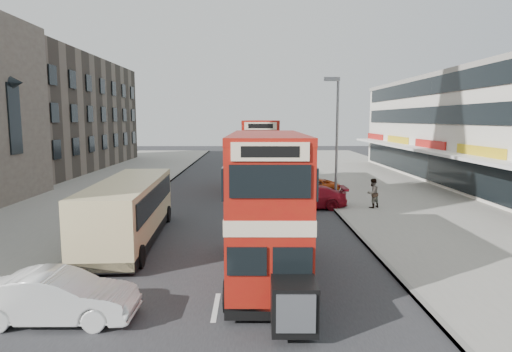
% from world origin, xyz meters
% --- Properties ---
extents(ground, '(160.00, 160.00, 0.00)m').
position_xyz_m(ground, '(0.00, 0.00, 0.00)').
color(ground, '#28282B').
rests_on(ground, ground).
extents(road_surface, '(12.00, 90.00, 0.01)m').
position_xyz_m(road_surface, '(0.00, 20.00, 0.01)').
color(road_surface, '#28282B').
rests_on(road_surface, ground).
extents(pavement_right, '(12.00, 90.00, 0.15)m').
position_xyz_m(pavement_right, '(12.00, 20.00, 0.07)').
color(pavement_right, gray).
rests_on(pavement_right, ground).
extents(pavement_left, '(12.00, 90.00, 0.15)m').
position_xyz_m(pavement_left, '(-12.00, 20.00, 0.07)').
color(pavement_left, gray).
rests_on(pavement_left, ground).
extents(kerb_left, '(0.20, 90.00, 0.16)m').
position_xyz_m(kerb_left, '(-6.10, 20.00, 0.07)').
color(kerb_left, gray).
rests_on(kerb_left, ground).
extents(kerb_right, '(0.20, 90.00, 0.16)m').
position_xyz_m(kerb_right, '(6.10, 20.00, 0.07)').
color(kerb_right, gray).
rests_on(kerb_right, ground).
extents(brick_terrace, '(14.00, 28.00, 12.00)m').
position_xyz_m(brick_terrace, '(-22.00, 38.00, 6.00)').
color(brick_terrace, '#66594C').
rests_on(brick_terrace, ground).
extents(commercial_row, '(9.90, 46.20, 9.30)m').
position_xyz_m(commercial_row, '(19.95, 22.00, 4.70)').
color(commercial_row, beige).
rests_on(commercial_row, ground).
extents(street_lamp, '(1.00, 0.20, 8.12)m').
position_xyz_m(street_lamp, '(6.52, 18.00, 4.78)').
color(street_lamp, slate).
rests_on(street_lamp, ground).
extents(bus_main, '(2.55, 8.82, 4.84)m').
position_xyz_m(bus_main, '(1.59, 4.50, 2.55)').
color(bus_main, black).
rests_on(bus_main, ground).
extents(bus_second, '(2.99, 9.56, 5.21)m').
position_xyz_m(bus_second, '(1.91, 23.29, 2.74)').
color(bus_second, black).
rests_on(bus_second, ground).
extents(coach, '(2.94, 9.77, 2.56)m').
position_xyz_m(coach, '(-4.42, 9.11, 1.51)').
color(coach, black).
rests_on(coach, ground).
extents(car_left_front, '(4.23, 1.52, 1.39)m').
position_xyz_m(car_left_front, '(-4.22, 1.16, 0.69)').
color(car_left_front, white).
rests_on(car_left_front, ground).
extents(car_right_a, '(4.79, 1.95, 1.39)m').
position_xyz_m(car_right_a, '(4.55, 16.35, 0.69)').
color(car_right_a, maroon).
rests_on(car_right_a, ground).
extents(car_right_b, '(4.02, 1.90, 1.11)m').
position_xyz_m(car_right_b, '(5.57, 21.72, 0.56)').
color(car_right_b, '#B94312').
rests_on(car_right_b, ground).
extents(pedestrian_near, '(0.80, 0.74, 1.81)m').
position_xyz_m(pedestrian_near, '(8.41, 15.78, 1.05)').
color(pedestrian_near, gray).
rests_on(pedestrian_near, pavement_right).
extents(cyclist, '(0.73, 1.68, 2.25)m').
position_xyz_m(cyclist, '(4.55, 19.55, 0.80)').
color(cyclist, gray).
rests_on(cyclist, ground).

